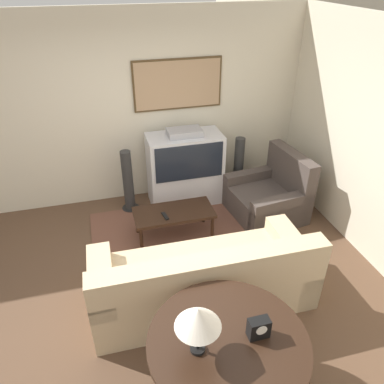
{
  "coord_description": "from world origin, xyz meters",
  "views": [
    {
      "loc": [
        -0.4,
        -2.97,
        3.14
      ],
      "look_at": [
        0.61,
        0.76,
        0.75
      ],
      "focal_mm": 35.0,
      "sensor_mm": 36.0,
      "label": 1
    }
  ],
  "objects": [
    {
      "name": "console_table",
      "position": [
        0.33,
        -1.32,
        0.68
      ],
      "size": [
        1.22,
        1.22,
        0.75
      ],
      "color": "black",
      "rests_on": "ground_plane"
    },
    {
      "name": "wall_back",
      "position": [
        0.01,
        2.13,
        1.36
      ],
      "size": [
        12.0,
        0.1,
        2.7
      ],
      "color": "beige",
      "rests_on": "ground_plane"
    },
    {
      "name": "coffee_table",
      "position": [
        0.41,
        0.91,
        0.36
      ],
      "size": [
        1.03,
        0.49,
        0.4
      ],
      "color": "black",
      "rests_on": "ground_plane"
    },
    {
      "name": "couch",
      "position": [
        0.46,
        -0.27,
        0.31
      ],
      "size": [
        2.3,
        0.97,
        0.87
      ],
      "rotation": [
        0.0,
        0.0,
        3.13
      ],
      "color": "#CCB289",
      "rests_on": "ground_plane"
    },
    {
      "name": "remote",
      "position": [
        0.28,
        0.83,
        0.41
      ],
      "size": [
        0.07,
        0.16,
        0.02
      ],
      "color": "black",
      "rests_on": "coffee_table"
    },
    {
      "name": "mantel_clock",
      "position": [
        0.55,
        -1.34,
        0.83
      ],
      "size": [
        0.16,
        0.1,
        0.17
      ],
      "color": "black",
      "rests_on": "console_table"
    },
    {
      "name": "armchair",
      "position": [
        1.84,
        1.08,
        0.28
      ],
      "size": [
        1.02,
        1.05,
        0.92
      ],
      "rotation": [
        0.0,
        0.0,
        -1.45
      ],
      "color": "#473D38",
      "rests_on": "ground_plane"
    },
    {
      "name": "ground_plane",
      "position": [
        0.0,
        0.0,
        0.0
      ],
      "size": [
        12.0,
        12.0,
        0.0
      ],
      "primitive_type": "plane",
      "color": "brown"
    },
    {
      "name": "speaker_tower_left",
      "position": [
        -0.07,
        1.72,
        0.44
      ],
      "size": [
        0.25,
        0.25,
        0.94
      ],
      "color": "black",
      "rests_on": "ground_plane"
    },
    {
      "name": "tv",
      "position": [
        0.77,
        1.73,
        0.55
      ],
      "size": [
        1.06,
        0.53,
        1.17
      ],
      "color": "silver",
      "rests_on": "ground_plane"
    },
    {
      "name": "speaker_tower_right",
      "position": [
        1.61,
        1.72,
        0.44
      ],
      "size": [
        0.25,
        0.25,
        0.94
      ],
      "color": "black",
      "rests_on": "ground_plane"
    },
    {
      "name": "table_lamp",
      "position": [
        0.08,
        -1.34,
        1.08
      ],
      "size": [
        0.33,
        0.33,
        0.43
      ],
      "color": "black",
      "rests_on": "console_table"
    },
    {
      "name": "area_rug",
      "position": [
        0.35,
        0.91,
        0.01
      ],
      "size": [
        2.04,
        1.61,
        0.01
      ],
      "color": "brown",
      "rests_on": "ground_plane"
    }
  ]
}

